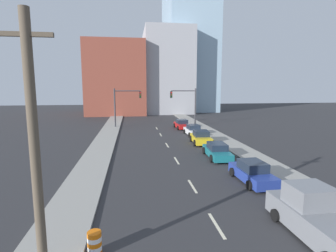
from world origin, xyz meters
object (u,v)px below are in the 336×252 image
Objects in this scene: traffic_barrel at (95,243)px; sedan_blue at (252,173)px; pickup_truck_gray at (318,219)px; traffic_signal_right at (188,102)px; sedan_white at (193,130)px; sedan_teal at (217,151)px; sedan_yellow at (201,138)px; traffic_signal_left at (122,102)px; utility_pole_left_near at (35,150)px; sedan_red at (182,124)px.

traffic_barrel is 11.97m from sedan_blue.
traffic_barrel is at bearing 178.60° from pickup_truck_gray.
sedan_blue is (0.24, 6.89, -0.19)m from pickup_truck_gray.
traffic_signal_right is 33.92m from pickup_truck_gray.
traffic_signal_right is 1.42× the size of sedan_white.
traffic_barrel is 0.19× the size of sedan_teal.
sedan_yellow reaches higher than sedan_teal.
traffic_signal_right is 1.47× the size of sedan_yellow.
traffic_barrel is at bearing -90.12° from traffic_signal_left.
traffic_signal_right is at bearing 80.10° from sedan_white.
sedan_blue is 18.40m from sedan_white.
sedan_white is at bearing 66.39° from utility_pole_left_near.
sedan_white is (11.53, 26.39, -3.95)m from utility_pole_left_near.
sedan_white is at bearing 88.51° from pickup_truck_gray.
sedan_blue is 0.99× the size of sedan_white.
utility_pole_left_near reaches higher than sedan_red.
traffic_signal_right is at bearing 71.77° from traffic_barrel.
sedan_red is (0.06, 17.90, 0.02)m from sedan_teal.
sedan_white is 6.09m from sedan_red.
sedan_red is (9.55, 31.25, 0.19)m from traffic_barrel.
sedan_white is at bearing 87.83° from sedan_blue.
traffic_signal_right is at bearing 86.88° from pickup_truck_gray.
utility_pole_left_near is 4.58m from traffic_barrel.
sedan_blue is 6.59m from sedan_teal.
sedan_red reaches higher than traffic_barrel.
traffic_barrel is at bearing -109.27° from sedan_red.
traffic_barrel is 0.21× the size of sedan_white.
traffic_signal_left is 10.38m from sedan_red.
traffic_barrel is 0.21× the size of sedan_red.
sedan_teal is at bearing 52.85° from utility_pole_left_near.
traffic_signal_right is 0.71× the size of utility_pole_left_near.
traffic_signal_left reaches higher than sedan_yellow.
sedan_teal is (-0.14, 13.47, -0.22)m from pickup_truck_gray.
utility_pole_left_near is 14.47m from sedan_blue.
traffic_signal_left reaches higher than traffic_barrel.
utility_pole_left_near is 1.84× the size of sedan_teal.
utility_pole_left_near is 1.96× the size of sedan_red.
utility_pole_left_near is at bearing -175.08° from pickup_truck_gray.
utility_pole_left_near reaches higher than traffic_signal_left.
sedan_yellow is (0.14, 6.38, 0.06)m from sedan_teal.
traffic_barrel is 27.08m from sedan_white.
sedan_yellow reaches higher than traffic_barrel.
sedan_teal is 1.12× the size of sedan_yellow.
traffic_signal_right is 14.38m from sedan_yellow.
pickup_truck_gray reaches higher than traffic_barrel.
traffic_signal_right is 6.75× the size of traffic_barrel.
traffic_barrel is (-0.07, -33.61, -3.68)m from traffic_signal_left.
utility_pole_left_near is at bearing -116.21° from sedan_white.
traffic_barrel is 9.64m from pickup_truck_gray.
traffic_barrel is at bearing 38.27° from utility_pole_left_near.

